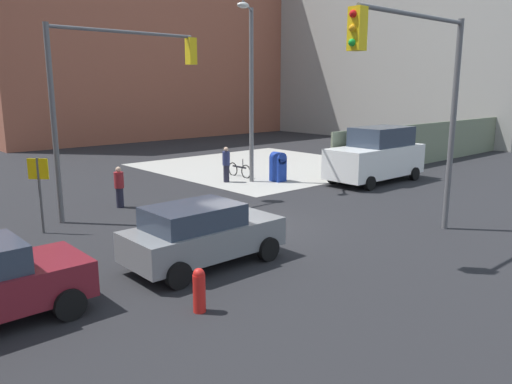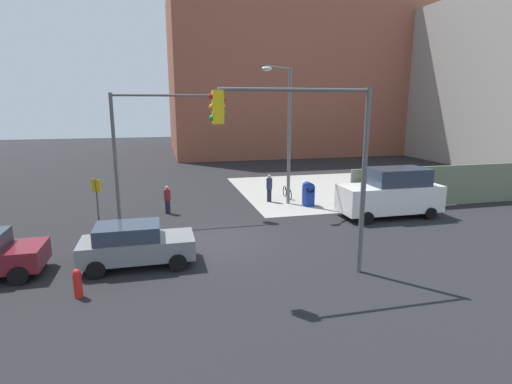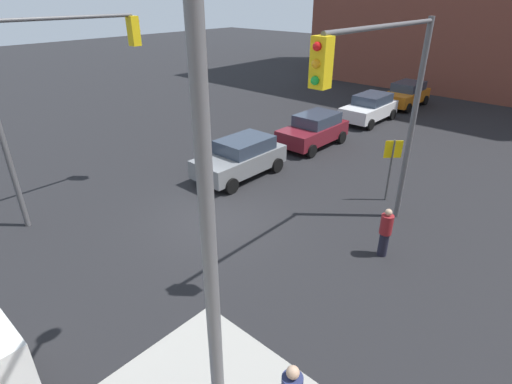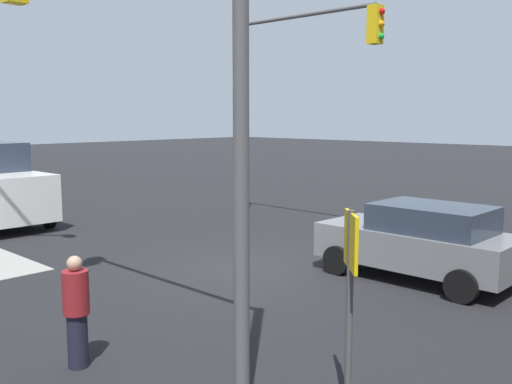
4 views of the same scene
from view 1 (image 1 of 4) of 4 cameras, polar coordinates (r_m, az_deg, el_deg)
The scene contains 17 objects.
ground_plane at distance 16.59m, azimuth -0.79°, elevation -3.85°, with size 120.00×120.00×0.00m, color black.
sidewalk_corner at distance 29.02m, azimuth 0.96°, elevation 3.03°, with size 12.00×12.00×0.01m, color #9E9B93.
construction_fence at distance 33.85m, azimuth 21.30°, elevation 5.54°, with size 23.16×0.12×2.40m, color slate.
building_warehouse_north at distance 53.10m, azimuth -12.90°, elevation 17.14°, with size 32.00×18.00×19.11m.
building_loft_east at distance 53.36m, azimuth 19.64°, elevation 15.13°, with size 20.00×24.00×16.15m.
smokestack at distance 56.59m, azimuth 0.15°, elevation 14.74°, with size 1.80×1.80×14.49m, color brown.
traffic_signal_nw_corner at distance 18.47m, azimuth -15.79°, elevation 11.93°, with size 5.81×0.36×6.50m.
traffic_signal_se_corner at distance 14.96m, azimuth 18.31°, elevation 11.77°, with size 5.38×0.36×6.50m.
street_lamp_corner at distance 23.38m, azimuth -0.66°, elevation 12.42°, with size 2.20×1.85×8.00m.
warning_sign_two_way at distance 16.75m, azimuth -23.54°, elevation 1.06°, with size 0.48×0.48×2.40m.
mailbox_blue at distance 24.14m, azimuth 2.53°, elevation 3.01°, with size 0.56×0.64×1.43m.
fire_hydrant at distance 10.38m, azimuth -6.51°, elevation -11.00°, with size 0.26×0.26×0.94m.
coupe_gray at distance 12.86m, azimuth -6.22°, elevation -4.73°, with size 4.12×2.02×1.62m.
van_white_delivery at distance 24.66m, azimuth 13.62°, elevation 4.09°, with size 5.40×2.32×2.62m.
pedestrian_crossing at distance 23.92m, azimuth -3.42°, elevation 3.22°, with size 0.36×0.36×1.71m.
pedestrian_waiting at distance 19.57m, azimuth -15.36°, elevation 0.61°, with size 0.36×0.36×1.57m.
bicycle_leaning_on_fence at distance 25.42m, azimuth -1.91°, elevation 2.51°, with size 0.05×1.75×0.97m.
Camera 1 is at (-10.46, -12.05, 4.53)m, focal length 35.00 mm.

